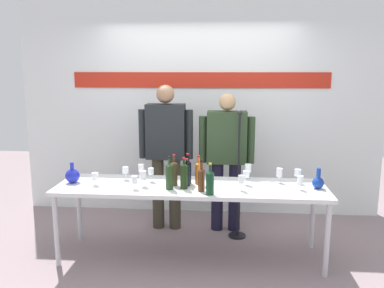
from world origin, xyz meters
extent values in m
plane|color=gray|center=(0.00, 0.00, 0.00)|extent=(10.00, 10.00, 0.00)
cube|color=white|center=(0.00, 1.39, 1.50)|extent=(4.72, 0.10, 3.00)
cube|color=red|center=(0.00, 1.33, 1.77)|extent=(3.30, 0.01, 0.20)
cube|color=silver|center=(0.00, 0.00, 0.74)|extent=(2.69, 0.71, 0.04)
cylinder|color=silver|center=(-1.29, -0.31, 0.36)|extent=(0.05, 0.05, 0.72)
cylinder|color=silver|center=(1.29, -0.31, 0.36)|extent=(0.05, 0.05, 0.72)
cylinder|color=silver|center=(-1.29, 0.31, 0.36)|extent=(0.05, 0.05, 0.72)
cylinder|color=silver|center=(1.29, 0.31, 0.36)|extent=(0.05, 0.05, 0.72)
sphere|color=#1E27B2|center=(-1.21, -0.01, 0.84)|extent=(0.15, 0.15, 0.15)
cylinder|color=#1E27B2|center=(-1.21, -0.01, 0.94)|extent=(0.04, 0.04, 0.08)
sphere|color=#133698|center=(1.25, -0.01, 0.82)|extent=(0.11, 0.11, 0.11)
cylinder|color=#133698|center=(1.25, -0.01, 0.92)|extent=(0.04, 0.04, 0.10)
cylinder|color=#373526|center=(-0.46, 0.74, 0.44)|extent=(0.14, 0.14, 0.87)
cylinder|color=#373526|center=(-0.26, 0.74, 0.44)|extent=(0.14, 0.14, 0.87)
cube|color=#222628|center=(-0.36, 0.74, 1.19)|extent=(0.45, 0.22, 0.64)
cylinder|color=#222628|center=(-0.63, 0.74, 1.16)|extent=(0.09, 0.09, 0.58)
cylinder|color=#222628|center=(-0.08, 0.74, 1.16)|extent=(0.09, 0.09, 0.58)
sphere|color=#A07757|center=(-0.36, 0.74, 1.63)|extent=(0.21, 0.21, 0.21)
cylinder|color=black|center=(0.25, 0.74, 0.41)|extent=(0.14, 0.14, 0.83)
cylinder|color=black|center=(0.46, 0.74, 0.41)|extent=(0.14, 0.14, 0.83)
cube|color=#2D4227|center=(0.36, 0.74, 1.13)|extent=(0.46, 0.22, 0.60)
cylinder|color=#2D4227|center=(0.08, 0.74, 1.10)|extent=(0.09, 0.09, 0.54)
cylinder|color=#2D4227|center=(0.64, 0.74, 1.10)|extent=(0.09, 0.09, 0.54)
sphere|color=tan|center=(0.36, 0.74, 1.54)|extent=(0.19, 0.19, 0.19)
cylinder|color=#21391A|center=(-0.20, -0.14, 0.88)|extent=(0.07, 0.07, 0.24)
cone|color=#21391A|center=(-0.20, -0.14, 1.01)|extent=(0.07, 0.07, 0.03)
cylinder|color=#21391A|center=(-0.20, -0.14, 1.04)|extent=(0.02, 0.02, 0.07)
cylinder|color=black|center=(-0.20, -0.14, 1.08)|extent=(0.03, 0.03, 0.02)
cylinder|color=black|center=(-0.06, -0.11, 0.88)|extent=(0.07, 0.07, 0.23)
cone|color=black|center=(-0.06, -0.11, 1.01)|extent=(0.07, 0.07, 0.03)
cylinder|color=black|center=(-0.06, -0.11, 1.03)|extent=(0.02, 0.02, 0.06)
cylinder|color=#B11824|center=(-0.06, -0.11, 1.06)|extent=(0.03, 0.03, 0.02)
cylinder|color=black|center=(-0.04, 0.07, 0.87)|extent=(0.07, 0.07, 0.22)
cone|color=black|center=(-0.04, 0.07, 0.99)|extent=(0.07, 0.07, 0.03)
cylinder|color=black|center=(-0.04, 0.07, 1.02)|extent=(0.03, 0.03, 0.08)
cylinder|color=#A81816|center=(-0.04, 0.07, 1.07)|extent=(0.03, 0.03, 0.02)
cylinder|color=#10371E|center=(0.20, -0.28, 0.87)|extent=(0.08, 0.08, 0.21)
cone|color=#10371E|center=(0.20, -0.28, 0.98)|extent=(0.08, 0.08, 0.03)
cylinder|color=#10371E|center=(0.20, -0.28, 1.01)|extent=(0.02, 0.02, 0.08)
cylinder|color=gold|center=(0.20, -0.28, 1.06)|extent=(0.03, 0.03, 0.02)
cylinder|color=orange|center=(0.07, 0.06, 0.87)|extent=(0.07, 0.07, 0.21)
cone|color=orange|center=(0.07, 0.06, 0.98)|extent=(0.07, 0.07, 0.03)
cylinder|color=orange|center=(0.07, 0.06, 1.01)|extent=(0.03, 0.03, 0.07)
cylinder|color=red|center=(0.07, 0.06, 1.05)|extent=(0.03, 0.03, 0.02)
cylinder|color=black|center=(-0.04, -0.02, 0.86)|extent=(0.07, 0.07, 0.20)
cone|color=black|center=(-0.04, -0.02, 0.98)|extent=(0.07, 0.07, 0.03)
cylinder|color=black|center=(-0.04, -0.02, 1.00)|extent=(0.02, 0.02, 0.06)
cylinder|color=#AC1915|center=(-0.04, -0.02, 1.03)|extent=(0.03, 0.03, 0.02)
cylinder|color=#46361C|center=(-0.17, -0.01, 0.87)|extent=(0.07, 0.07, 0.22)
cone|color=#46361C|center=(-0.17, -0.01, 1.00)|extent=(0.07, 0.07, 0.03)
cylinder|color=#46361C|center=(-0.17, -0.01, 1.03)|extent=(0.02, 0.02, 0.08)
cylinder|color=#AA1C21|center=(-0.17, -0.01, 1.07)|extent=(0.03, 0.03, 0.02)
cylinder|color=#4D2812|center=(0.12, -0.18, 0.86)|extent=(0.06, 0.06, 0.20)
cone|color=#4D2812|center=(0.12, -0.18, 0.98)|extent=(0.06, 0.06, 0.03)
cylinder|color=#4D2812|center=(0.12, -0.18, 1.01)|extent=(0.03, 0.03, 0.09)
cylinder|color=black|center=(0.12, -0.18, 1.06)|extent=(0.03, 0.03, 0.02)
cylinder|color=white|center=(-0.42, 0.11, 0.76)|extent=(0.06, 0.06, 0.00)
cylinder|color=white|center=(-0.42, 0.11, 0.80)|extent=(0.01, 0.01, 0.07)
cylinder|color=white|center=(-0.42, 0.11, 0.87)|extent=(0.06, 0.06, 0.07)
cylinder|color=white|center=(-0.55, 0.25, 0.76)|extent=(0.06, 0.06, 0.00)
cylinder|color=white|center=(-0.55, 0.25, 0.80)|extent=(0.01, 0.01, 0.06)
cylinder|color=white|center=(-0.55, 0.25, 0.87)|extent=(0.07, 0.07, 0.08)
cylinder|color=white|center=(-0.96, -0.07, 0.76)|extent=(0.06, 0.06, 0.00)
cylinder|color=white|center=(-0.96, -0.07, 0.80)|extent=(0.01, 0.01, 0.06)
cylinder|color=white|center=(-0.96, -0.07, 0.86)|extent=(0.07, 0.07, 0.07)
cylinder|color=white|center=(-0.47, -0.07, 0.76)|extent=(0.06, 0.06, 0.00)
cylinder|color=white|center=(-0.47, -0.07, 0.80)|extent=(0.01, 0.01, 0.08)
cylinder|color=white|center=(-0.47, -0.07, 0.88)|extent=(0.07, 0.07, 0.08)
cylinder|color=white|center=(-0.53, -0.18, 0.76)|extent=(0.06, 0.06, 0.00)
cylinder|color=white|center=(-0.53, -0.18, 0.79)|extent=(0.01, 0.01, 0.06)
cylinder|color=white|center=(-0.53, -0.18, 0.86)|extent=(0.06, 0.06, 0.07)
cylinder|color=white|center=(-0.70, 0.15, 0.76)|extent=(0.06, 0.06, 0.00)
cylinder|color=white|center=(-0.70, 0.15, 0.80)|extent=(0.01, 0.01, 0.07)
cylinder|color=white|center=(-0.70, 0.15, 0.87)|extent=(0.07, 0.07, 0.07)
cylinder|color=white|center=(1.08, 0.17, 0.76)|extent=(0.06, 0.06, 0.00)
cylinder|color=white|center=(1.08, 0.17, 0.80)|extent=(0.01, 0.01, 0.07)
cylinder|color=white|center=(1.08, 0.17, 0.87)|extent=(0.07, 0.07, 0.07)
cylinder|color=white|center=(0.50, -0.13, 0.76)|extent=(0.05, 0.05, 0.00)
cylinder|color=white|center=(0.50, -0.13, 0.80)|extent=(0.01, 0.01, 0.07)
cylinder|color=white|center=(0.50, -0.13, 0.88)|extent=(0.06, 0.06, 0.08)
cylinder|color=white|center=(0.55, 0.07, 0.76)|extent=(0.06, 0.06, 0.00)
cylinder|color=white|center=(0.55, 0.07, 0.80)|extent=(0.01, 0.01, 0.07)
cylinder|color=white|center=(0.55, 0.07, 0.87)|extent=(0.07, 0.07, 0.07)
cylinder|color=white|center=(0.89, 0.17, 0.76)|extent=(0.06, 0.06, 0.00)
cylinder|color=white|center=(0.89, 0.17, 0.80)|extent=(0.01, 0.01, 0.06)
cylinder|color=white|center=(0.89, 0.17, 0.87)|extent=(0.06, 0.06, 0.09)
cylinder|color=white|center=(0.58, 0.29, 0.76)|extent=(0.05, 0.05, 0.00)
cylinder|color=white|center=(0.58, 0.29, 0.80)|extent=(0.01, 0.01, 0.07)
cylinder|color=white|center=(0.58, 0.29, 0.88)|extent=(0.07, 0.07, 0.09)
cylinder|color=white|center=(1.07, -0.06, 0.76)|extent=(0.05, 0.05, 0.00)
cylinder|color=white|center=(1.07, -0.06, 0.80)|extent=(0.01, 0.01, 0.06)
cylinder|color=white|center=(1.07, -0.06, 0.86)|extent=(0.06, 0.06, 0.08)
cylinder|color=black|center=(0.49, 0.54, 0.01)|extent=(0.20, 0.20, 0.02)
cylinder|color=black|center=(0.49, 0.54, 0.70)|extent=(0.02, 0.02, 1.41)
sphere|color=#232328|center=(0.49, 0.54, 1.44)|extent=(0.06, 0.06, 0.06)
camera|label=1|loc=(0.33, -3.82, 1.91)|focal=37.13mm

